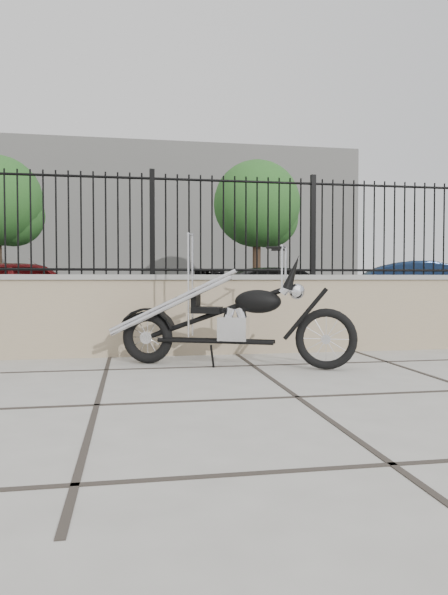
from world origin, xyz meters
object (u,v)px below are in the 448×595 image
Objects in this scene: chopper_motorcycle at (229,298)px; car_black at (287,293)px; car_red at (26,291)px; car_blue at (431,290)px.

chopper_motorcycle is 0.59× the size of car_black.
car_blue is at bearing -111.96° from car_red.
chopper_motorcycle is 8.11m from car_blue.
chopper_motorcycle is at bearing 149.50° from car_black.
chopper_motorcycle is 0.60× the size of car_blue.
car_red is 8.86m from car_blue.
car_blue is (8.86, -0.24, -0.01)m from car_red.
car_black is at bearing 98.45° from car_blue.
car_red is at bearing 84.51° from car_black.
car_blue is at bearing 67.44° from chopper_motorcycle.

